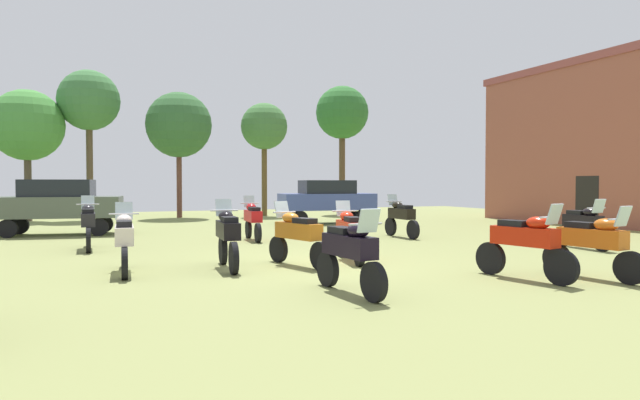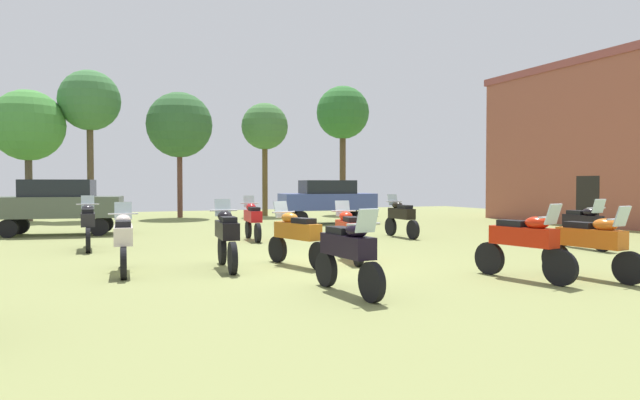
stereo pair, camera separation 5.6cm
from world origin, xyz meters
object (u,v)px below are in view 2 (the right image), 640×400
motorcycle_2 (348,252)px  motorcycle_12 (123,239)px  motorcycle_5 (401,216)px  motorcycle_13 (349,232)px  tree_6 (90,102)px  tree_3 (28,126)px  motorcycle_6 (524,242)px  motorcycle_9 (88,223)px  tree_8 (343,114)px  car_1 (327,198)px  car_3 (58,203)px  motorcycle_1 (253,218)px  motorcycle_7 (592,242)px  motorcycle_3 (297,234)px  motorcycle_10 (227,235)px  tree_1 (265,127)px  motorcycle_4 (583,224)px

motorcycle_2 → motorcycle_12: size_ratio=0.96×
motorcycle_5 → motorcycle_13: motorcycle_5 is taller
motorcycle_5 → tree_6: size_ratio=0.28×
tree_6 → tree_3: bearing=-178.4°
motorcycle_5 → motorcycle_6: bearing=-104.9°
motorcycle_9 → tree_8: tree_8 is taller
motorcycle_2 → car_1: car_1 is taller
motorcycle_6 → tree_8: (6.59, 22.48, 5.34)m
motorcycle_2 → tree_8: tree_8 is taller
motorcycle_12 → motorcycle_5: bearing=28.6°
motorcycle_9 → car_3: bearing=100.8°
tree_3 → motorcycle_1: bearing=-59.9°
motorcycle_5 → motorcycle_13: 6.26m
motorcycle_7 → tree_8: 24.09m
motorcycle_5 → motorcycle_12: motorcycle_5 is taller
motorcycle_12 → car_3: car_3 is taller
motorcycle_3 → tree_6: tree_6 is taller
motorcycle_1 → motorcycle_10: bearing=-106.5°
motorcycle_7 → tree_1: size_ratio=0.34×
motorcycle_2 → tree_8: (10.33, 22.42, 5.35)m
motorcycle_3 → car_1: car_1 is taller
motorcycle_5 → tree_6: (-9.83, 14.30, 5.31)m
motorcycle_12 → tree_3: (-3.33, 18.62, 3.96)m
motorcycle_2 → motorcycle_12: motorcycle_2 is taller
motorcycle_2 → motorcycle_3: bearing=-100.1°
car_1 → car_3: same height
car_1 → tree_1: tree_1 is taller
tree_1 → tree_3: 12.06m
tree_6 → car_1: bearing=-35.8°
motorcycle_10 → car_1: car_1 is taller
motorcycle_6 → motorcycle_10: size_ratio=1.01×
car_3 → motorcycle_7: bearing=-136.0°
motorcycle_10 → tree_6: 19.87m
motorcycle_6 → car_3: size_ratio=0.49×
motorcycle_2 → motorcycle_10: 3.75m
tree_1 → tree_8: 5.09m
car_1 → tree_3: size_ratio=0.69×
motorcycle_6 → motorcycle_1: bearing=-85.5°
motorcycle_4 → tree_6: (-12.90, 19.20, 5.33)m
motorcycle_1 → motorcycle_13: (0.78, -5.67, -0.00)m
motorcycle_2 → tree_1: size_ratio=0.34×
motorcycle_7 → car_3: (-10.07, 14.19, 0.45)m
car_1 → tree_6: bearing=59.7°
motorcycle_5 → car_3: bearing=153.3°
motorcycle_3 → motorcycle_12: 3.71m
motorcycle_3 → car_3: 11.66m
motorcycle_9 → car_3: 5.27m
motorcycle_6 → motorcycle_10: (-4.98, 3.61, 0.00)m
motorcycle_9 → tree_3: tree_3 is taller
motorcycle_1 → tree_1: size_ratio=0.34×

